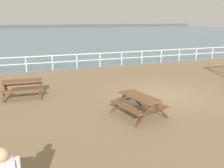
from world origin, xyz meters
TOP-DOWN VIEW (x-y plane):
  - ground_plane at (0.00, 0.00)m, footprint 30.00×24.00m
  - sea_band at (0.00, 52.75)m, footprint 142.00×90.00m
  - distant_shoreline at (0.00, 95.75)m, footprint 142.00×6.00m
  - seaward_railing at (0.00, 7.75)m, footprint 23.07×0.07m
  - picnic_table_near_left at (-2.31, -1.90)m, footprint 1.86×2.08m
  - picnic_table_near_right at (-6.46, 2.09)m, footprint 1.90×1.65m

SIDE VIEW (x-z plane):
  - ground_plane at x=0.00m, z-range -0.20..0.00m
  - sea_band at x=0.00m, z-range 0.00..0.00m
  - distant_shoreline at x=0.00m, z-range -0.90..0.90m
  - picnic_table_near_left at x=-2.31m, z-range 0.19..0.98m
  - picnic_table_near_right at x=-6.46m, z-range 0.19..0.98m
  - seaward_railing at x=0.00m, z-range 0.20..1.28m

